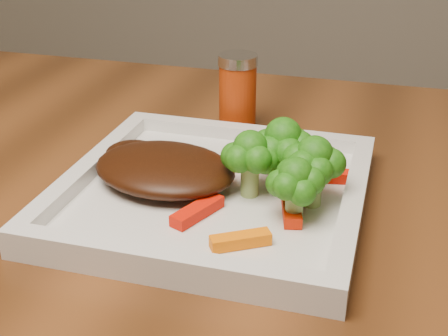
# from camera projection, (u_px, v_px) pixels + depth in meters

# --- Properties ---
(plate) EXTENTS (0.27, 0.27, 0.01)m
(plate) POSITION_uv_depth(u_px,v_px,m) (214.00, 197.00, 0.57)
(plate) COLOR silver
(plate) RESTS_ON dining_table
(steak) EXTENTS (0.15, 0.13, 0.03)m
(steak) POSITION_uv_depth(u_px,v_px,m) (165.00, 169.00, 0.58)
(steak) COLOR #391808
(steak) RESTS_ON plate
(broccoli_0) EXTENTS (0.08, 0.08, 0.07)m
(broccoli_0) POSITION_uv_depth(u_px,v_px,m) (282.00, 152.00, 0.56)
(broccoli_0) COLOR #155B0F
(broccoli_0) RESTS_ON plate
(broccoli_1) EXTENTS (0.07, 0.07, 0.06)m
(broccoli_1) POSITION_uv_depth(u_px,v_px,m) (313.00, 171.00, 0.54)
(broccoli_1) COLOR #276B11
(broccoli_1) RESTS_ON plate
(broccoli_2) EXTENTS (0.06, 0.06, 0.06)m
(broccoli_2) POSITION_uv_depth(u_px,v_px,m) (295.00, 189.00, 0.51)
(broccoli_2) COLOR #137515
(broccoli_2) RESTS_ON plate
(broccoli_3) EXTENTS (0.06, 0.06, 0.06)m
(broccoli_3) POSITION_uv_depth(u_px,v_px,m) (250.00, 164.00, 0.55)
(broccoli_3) COLOR #266711
(broccoli_3) RESTS_ON plate
(carrot_0) EXTENTS (0.05, 0.04, 0.01)m
(carrot_0) POSITION_uv_depth(u_px,v_px,m) (240.00, 240.00, 0.49)
(carrot_0) COLOR #FF7104
(carrot_0) RESTS_ON plate
(carrot_2) EXTENTS (0.03, 0.06, 0.01)m
(carrot_2) POSITION_uv_depth(u_px,v_px,m) (197.00, 211.00, 0.53)
(carrot_2) COLOR red
(carrot_2) RESTS_ON plate
(carrot_3) EXTENTS (0.05, 0.02, 0.01)m
(carrot_3) POSITION_uv_depth(u_px,v_px,m) (335.00, 176.00, 0.59)
(carrot_3) COLOR red
(carrot_3) RESTS_ON plate
(carrot_4) EXTENTS (0.06, 0.05, 0.01)m
(carrot_4) POSITION_uv_depth(u_px,v_px,m) (251.00, 161.00, 0.62)
(carrot_4) COLOR #FB2604
(carrot_4) RESTS_ON plate
(carrot_5) EXTENTS (0.03, 0.06, 0.01)m
(carrot_5) POSITION_uv_depth(u_px,v_px,m) (291.00, 208.00, 0.53)
(carrot_5) COLOR red
(carrot_5) RESTS_ON plate
(spice_shaker) EXTENTS (0.04, 0.04, 0.09)m
(spice_shaker) POSITION_uv_depth(u_px,v_px,m) (238.00, 94.00, 0.71)
(spice_shaker) COLOR #9D2D08
(spice_shaker) RESTS_ON dining_table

